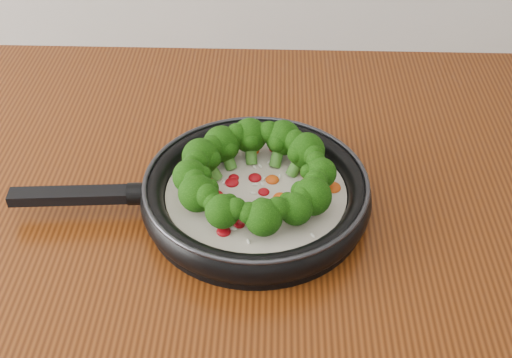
{
  "coord_description": "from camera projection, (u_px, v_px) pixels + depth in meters",
  "views": [
    {
      "loc": [
        0.01,
        0.43,
        1.47
      ],
      "look_at": [
        -0.01,
        1.06,
        0.95
      ],
      "focal_mm": 46.32,
      "sensor_mm": 36.0,
      "label": 1
    }
  ],
  "objects": [
    {
      "name": "skillet",
      "position": [
        254.0,
        188.0,
        0.83
      ],
      "size": [
        0.46,
        0.31,
        0.08
      ],
      "color": "black",
      "rests_on": "counter"
    }
  ]
}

